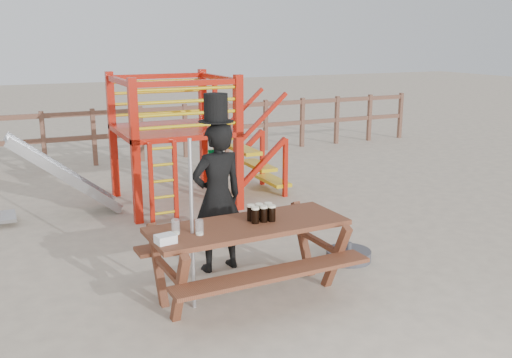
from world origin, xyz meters
name	(u,v)px	position (x,y,z in m)	size (l,w,h in m)	color
ground	(257,290)	(0.00, 0.00, 0.00)	(60.00, 60.00, 0.00)	#BFAD94
back_fence	(118,129)	(0.00, 7.00, 0.74)	(15.09, 0.09, 1.20)	brown
playground_fort	(169,139)	(0.12, 3.58, 1.07)	(4.71, 1.84, 2.10)	#B31A0B
picnic_table	(248,250)	(-0.13, -0.07, 0.50)	(2.09, 1.48, 0.79)	brown
man_with_hat	(217,193)	(-0.16, 0.73, 0.92)	(0.68, 0.49, 2.05)	black
metal_pole	(192,226)	(-0.74, -0.09, 0.86)	(0.04, 0.04, 1.73)	#B2B2B7
parasol_base	(349,255)	(1.38, 0.30, 0.06)	(0.54, 0.54, 0.23)	#3D3D43
paper_bag	(166,239)	(-1.05, -0.26, 0.83)	(0.18, 0.14, 0.08)	white
stout_pints	(262,213)	(0.04, -0.04, 0.88)	(0.28, 0.19, 0.17)	black
empty_glasses	(188,228)	(-0.79, -0.12, 0.86)	(0.28, 0.19, 0.15)	silver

